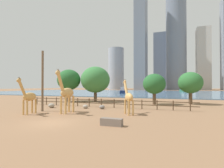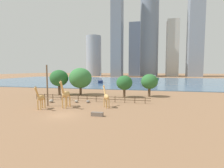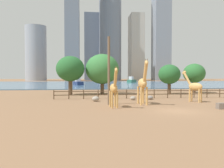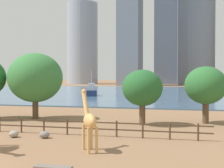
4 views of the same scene
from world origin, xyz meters
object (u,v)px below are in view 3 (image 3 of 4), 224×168
(giraffe_tall, at_px, (114,88))
(giraffe_young, at_px, (143,83))
(utility_pole, at_px, (109,71))
(tree_right_tall, at_px, (70,69))
(boulder_small, at_px, (96,99))
(tree_left_large, at_px, (169,74))
(giraffe_companion, at_px, (194,86))
(boat_sailboat, at_px, (78,82))
(boulder_by_pole, at_px, (150,98))
(tree_center_broad, at_px, (102,69))
(boulder_near_fence, at_px, (133,98))
(tree_left_small, at_px, (194,73))
(boat_ferry, at_px, (132,80))

(giraffe_tall, relative_size, giraffe_young, 0.82)
(utility_pole, relative_size, tree_right_tall, 1.14)
(giraffe_young, relative_size, boulder_small, 5.54)
(tree_left_large, distance_m, tree_right_tall, 17.84)
(giraffe_companion, height_order, giraffe_young, giraffe_young)
(boulder_small, bearing_deg, boat_sailboat, 94.81)
(giraffe_tall, distance_m, boulder_by_pole, 9.54)
(tree_center_broad, bearing_deg, boulder_near_fence, -71.75)
(boulder_near_fence, height_order, tree_left_large, tree_left_large)
(giraffe_tall, distance_m, tree_left_small, 26.05)
(giraffe_companion, height_order, boulder_near_fence, giraffe_companion)
(giraffe_tall, bearing_deg, tree_right_tall, -163.22)
(giraffe_tall, height_order, boulder_by_pole, giraffe_tall)
(boulder_by_pole, height_order, tree_right_tall, tree_right_tall)
(boulder_by_pole, bearing_deg, boulder_near_fence, -174.07)
(tree_left_large, xyz_separation_m, boat_ferry, (8.21, 73.28, -2.36))
(tree_right_tall, xyz_separation_m, tree_left_small, (23.83, 2.30, -0.72))
(giraffe_companion, xyz_separation_m, boulder_small, (-12.38, 1.99, -1.63))
(tree_right_tall, distance_m, boat_ferry, 77.69)
(boulder_small, height_order, boat_sailboat, boat_sailboat)
(giraffe_tall, height_order, boat_sailboat, boat_sailboat)
(boulder_small, relative_size, tree_right_tall, 0.14)
(giraffe_tall, xyz_separation_m, giraffe_young, (3.60, 2.14, 0.42))
(tree_left_large, xyz_separation_m, boat_sailboat, (-18.10, 40.37, -2.46))
(tree_center_broad, relative_size, tree_right_tall, 1.08)
(boulder_small, height_order, tree_center_broad, tree_center_broad)
(boulder_near_fence, distance_m, boat_ferry, 84.13)
(giraffe_tall, distance_m, tree_right_tall, 17.37)
(giraffe_tall, distance_m, utility_pole, 3.13)
(boulder_by_pole, relative_size, tree_right_tall, 0.12)
(giraffe_young, bearing_deg, boat_ferry, 169.74)
(boulder_near_fence, bearing_deg, tree_center_broad, 108.25)
(giraffe_young, relative_size, tree_left_small, 0.90)
(giraffe_young, height_order, boulder_by_pole, giraffe_young)
(boulder_near_fence, relative_size, tree_left_large, 0.14)
(tree_right_tall, bearing_deg, boat_sailboat, 90.42)
(boulder_near_fence, bearing_deg, boat_ferry, 78.40)
(giraffe_tall, height_order, tree_left_small, tree_left_small)
(giraffe_companion, height_order, boulder_by_pole, giraffe_companion)
(giraffe_companion, distance_m, utility_pole, 11.25)
(utility_pole, relative_size, boulder_small, 8.32)
(giraffe_companion, height_order, utility_pole, utility_pole)
(giraffe_companion, height_order, tree_left_large, tree_left_large)
(boulder_small, relative_size, boat_sailboat, 0.14)
(giraffe_companion, xyz_separation_m, boulder_by_pole, (-4.73, 3.31, -1.69))
(boat_sailboat, bearing_deg, tree_left_small, 14.86)
(boulder_small, relative_size, tree_left_small, 0.16)
(utility_pole, distance_m, tree_left_small, 24.48)
(tree_center_broad, bearing_deg, tree_left_large, -6.56)
(tree_center_broad, xyz_separation_m, boat_sailboat, (-5.93, 38.97, -3.43))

